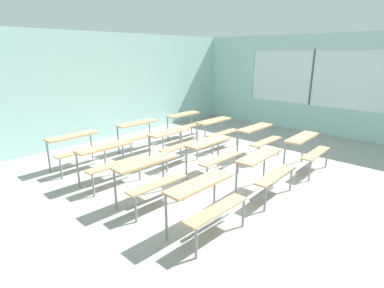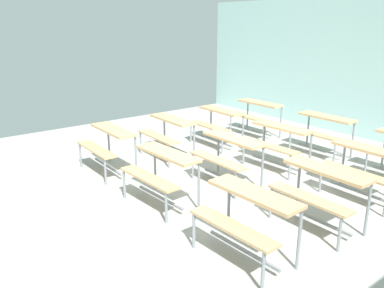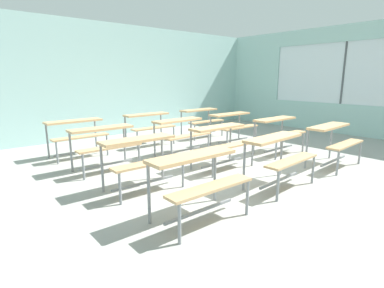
% 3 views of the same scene
% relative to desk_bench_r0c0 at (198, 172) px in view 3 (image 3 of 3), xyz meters
% --- Properties ---
extents(ground, '(10.00, 9.00, 0.05)m').
position_rel_desk_bench_r0c0_xyz_m(ground, '(1.68, 0.91, -0.59)').
color(ground, '#9E9E99').
extents(wall_back, '(10.00, 0.12, 3.00)m').
position_rel_desk_bench_r0c0_xyz_m(wall_back, '(1.68, 5.41, 0.94)').
color(wall_back, '#A8D1CC').
rests_on(wall_back, ground).
extents(wall_right, '(0.12, 9.00, 3.00)m').
position_rel_desk_bench_r0c0_xyz_m(wall_right, '(6.68, 0.77, 0.88)').
color(wall_right, '#A8D1CC').
rests_on(wall_right, ground).
extents(desk_bench_r0c0, '(1.11, 0.60, 0.74)m').
position_rel_desk_bench_r0c0_xyz_m(desk_bench_r0c0, '(0.00, 0.00, 0.00)').
color(desk_bench_r0c0, tan).
rests_on(desk_bench_r0c0, ground).
extents(desk_bench_r0c1, '(1.13, 0.64, 0.74)m').
position_rel_desk_bench_r0c0_xyz_m(desk_bench_r0c1, '(1.59, 0.02, 0.00)').
color(desk_bench_r0c1, tan).
rests_on(desk_bench_r0c1, ground).
extents(desk_bench_r0c2, '(1.12, 0.63, 0.74)m').
position_rel_desk_bench_r0c0_xyz_m(desk_bench_r0c2, '(3.26, -0.02, 0.00)').
color(desk_bench_r0c2, tan).
rests_on(desk_bench_r0c2, ground).
extents(desk_bench_r1c0, '(1.12, 0.62, 0.74)m').
position_rel_desk_bench_r0c0_xyz_m(desk_bench_r1c0, '(0.00, 1.21, 0.00)').
color(desk_bench_r1c0, tan).
rests_on(desk_bench_r1c0, ground).
extents(desk_bench_r1c1, '(1.10, 0.59, 0.74)m').
position_rel_desk_bench_r0c0_xyz_m(desk_bench_r1c1, '(1.63, 1.22, 0.00)').
color(desk_bench_r1c1, tan).
rests_on(desk_bench_r1c1, ground).
extents(desk_bench_r1c2, '(1.10, 0.60, 0.74)m').
position_rel_desk_bench_r0c0_xyz_m(desk_bench_r1c2, '(3.33, 1.18, 0.00)').
color(desk_bench_r1c2, tan).
rests_on(desk_bench_r1c2, ground).
extents(desk_bench_r2c0, '(1.11, 0.60, 0.74)m').
position_rel_desk_bench_r0c0_xyz_m(desk_bench_r2c0, '(-0.00, 2.45, 0.00)').
color(desk_bench_r2c0, tan).
rests_on(desk_bench_r2c0, ground).
extents(desk_bench_r2c1, '(1.12, 0.63, 0.74)m').
position_rel_desk_bench_r0c0_xyz_m(desk_bench_r2c1, '(1.64, 2.39, 0.00)').
color(desk_bench_r2c1, tan).
rests_on(desk_bench_r2c1, ground).
extents(desk_bench_r2c2, '(1.11, 0.61, 0.74)m').
position_rel_desk_bench_r0c0_xyz_m(desk_bench_r2c2, '(3.23, 2.40, 0.00)').
color(desk_bench_r2c2, tan).
rests_on(desk_bench_r2c2, ground).
extents(desk_bench_r3c0, '(1.11, 0.60, 0.74)m').
position_rel_desk_bench_r0c0_xyz_m(desk_bench_r3c0, '(-0.05, 3.66, 0.00)').
color(desk_bench_r3c0, tan).
rests_on(desk_bench_r3c0, ground).
extents(desk_bench_r3c1, '(1.11, 0.61, 0.74)m').
position_rel_desk_bench_r0c0_xyz_m(desk_bench_r3c1, '(1.66, 3.65, 0.00)').
color(desk_bench_r3c1, tan).
rests_on(desk_bench_r3c1, ground).
extents(desk_bench_r3c2, '(1.10, 0.59, 0.74)m').
position_rel_desk_bench_r0c0_xyz_m(desk_bench_r3c2, '(3.29, 3.59, 0.00)').
color(desk_bench_r3c2, tan).
rests_on(desk_bench_r3c2, ground).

